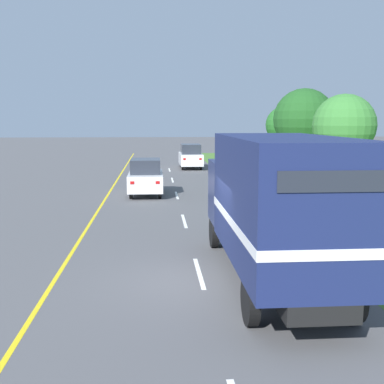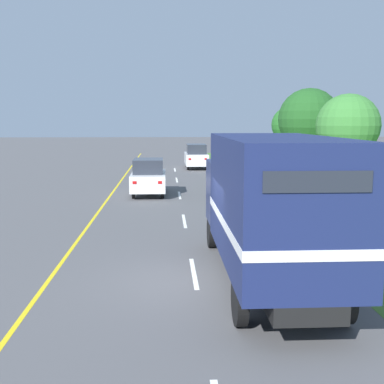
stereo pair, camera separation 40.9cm
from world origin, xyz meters
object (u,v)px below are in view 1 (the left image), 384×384
highway_sign (331,167)px  roadside_tree_mid (304,119)px  roadside_tree_far (284,125)px  lead_car_white (146,177)px  delineator_post (369,262)px  roadside_tree_near (344,126)px  horse_trailer_truck (275,203)px  lead_car_white_ahead (191,156)px

highway_sign → roadside_tree_mid: size_ratio=0.51×
roadside_tree_mid → roadside_tree_far: (0.58, 7.11, -0.43)m
lead_car_white → delineator_post: bearing=-68.1°
roadside_tree_far → delineator_post: size_ratio=5.33×
highway_sign → roadside_tree_near: bearing=63.0°
lead_car_white → highway_sign: 9.81m
lead_car_white → highway_sign: highway_sign is taller
roadside_tree_far → horse_trailer_truck: bearing=-105.4°
horse_trailer_truck → delineator_post: bearing=-1.1°
lead_car_white_ahead → roadside_tree_mid: size_ratio=0.71×
roadside_tree_near → horse_trailer_truck: bearing=-117.5°
lead_car_white_ahead → roadside_tree_far: size_ratio=0.85×
lead_car_white_ahead → highway_sign: (4.71, -19.44, 0.98)m
delineator_post → roadside_tree_near: bearing=71.2°
delineator_post → lead_car_white_ahead: bearing=94.7°
horse_trailer_truck → roadside_tree_far: bearing=74.6°
horse_trailer_truck → roadside_tree_near: bearing=62.5°
roadside_tree_near → lead_car_white_ahead: bearing=114.9°
delineator_post → roadside_tree_mid: bearing=77.4°
lead_car_white_ahead → delineator_post: size_ratio=4.50×
highway_sign → roadside_tree_far: size_ratio=0.60×
horse_trailer_truck → delineator_post: (2.40, -0.05, -1.51)m
horse_trailer_truck → lead_car_white_ahead: horse_trailer_truck is taller
roadside_tree_far → delineator_post: roadside_tree_far is taller
lead_car_white → roadside_tree_far: bearing=49.3°
lead_car_white → lead_car_white_ahead: lead_car_white_ahead is taller
lead_car_white_ahead → delineator_post: 28.61m
delineator_post → roadside_tree_far: bearing=79.4°
horse_trailer_truck → roadside_tree_mid: roadside_tree_mid is taller
lead_car_white_ahead → roadside_tree_near: bearing=-65.1°
lead_car_white_ahead → highway_sign: bearing=-76.4°
horse_trailer_truck → roadside_tree_mid: bearing=71.0°
lead_car_white_ahead → roadside_tree_near: roadside_tree_near is taller
lead_car_white_ahead → delineator_post: lead_car_white_ahead is taller
horse_trailer_truck → roadside_tree_near: 15.24m
horse_trailer_truck → highway_sign: bearing=62.3°
horse_trailer_truck → highway_sign: horse_trailer_truck is taller
lead_car_white_ahead → roadside_tree_far: roadside_tree_far is taller
lead_car_white → roadside_tree_far: size_ratio=0.77×
horse_trailer_truck → roadside_tree_far: 28.05m
horse_trailer_truck → lead_car_white_ahead: size_ratio=1.85×
highway_sign → lead_car_white_ahead: bearing=103.6°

